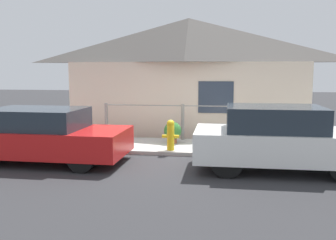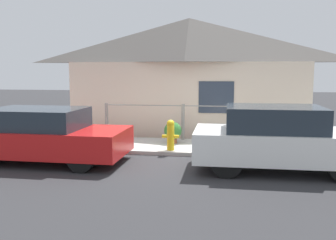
{
  "view_description": "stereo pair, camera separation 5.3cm",
  "coord_description": "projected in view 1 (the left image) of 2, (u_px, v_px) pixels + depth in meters",
  "views": [
    {
      "loc": [
        1.17,
        -9.38,
        2.21
      ],
      "look_at": [
        -0.23,
        0.3,
        0.9
      ],
      "focal_mm": 40.0,
      "sensor_mm": 36.0,
      "label": 1
    },
    {
      "loc": [
        1.22,
        -9.38,
        2.21
      ],
      "look_at": [
        -0.23,
        0.3,
        0.9
      ],
      "focal_mm": 40.0,
      "sensor_mm": 36.0,
      "label": 2
    }
  ],
  "objects": [
    {
      "name": "potted_plant_near_hydrant",
      "position": [
        173.0,
        131.0,
        10.82
      ],
      "size": [
        0.51,
        0.51,
        0.62
      ],
      "color": "#9E5638",
      "rests_on": "sidewalk"
    },
    {
      "name": "sidewalk",
      "position": [
        180.0,
        147.0,
        10.61
      ],
      "size": [
        24.0,
        1.95,
        0.1
      ],
      "color": "#B2AFA8",
      "rests_on": "ground_plane"
    },
    {
      "name": "ground_plane",
      "position": [
        175.0,
        156.0,
        9.67
      ],
      "size": [
        60.0,
        60.0,
        0.0
      ],
      "primitive_type": "plane",
      "color": "#2D2D30"
    },
    {
      "name": "car_left",
      "position": [
        42.0,
        135.0,
        8.99
      ],
      "size": [
        4.02,
        1.82,
        1.3
      ],
      "rotation": [
        0.0,
        0.0,
        -0.02
      ],
      "color": "red",
      "rests_on": "ground_plane"
    },
    {
      "name": "car_right",
      "position": [
        279.0,
        139.0,
        8.19
      ],
      "size": [
        3.74,
        1.69,
        1.43
      ],
      "rotation": [
        0.0,
        0.0,
        -0.0
      ],
      "color": "white",
      "rests_on": "ground_plane"
    },
    {
      "name": "house",
      "position": [
        188.0,
        45.0,
        12.7
      ],
      "size": [
        8.17,
        2.23,
        3.96
      ],
      "color": "beige",
      "rests_on": "ground_plane"
    },
    {
      "name": "fire_hydrant",
      "position": [
        171.0,
        134.0,
        9.87
      ],
      "size": [
        0.45,
        0.2,
        0.81
      ],
      "color": "yellow",
      "rests_on": "sidewalk"
    },
    {
      "name": "fence",
      "position": [
        183.0,
        120.0,
        11.33
      ],
      "size": [
        4.9,
        0.1,
        1.09
      ],
      "color": "gray",
      "rests_on": "sidewalk"
    }
  ]
}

